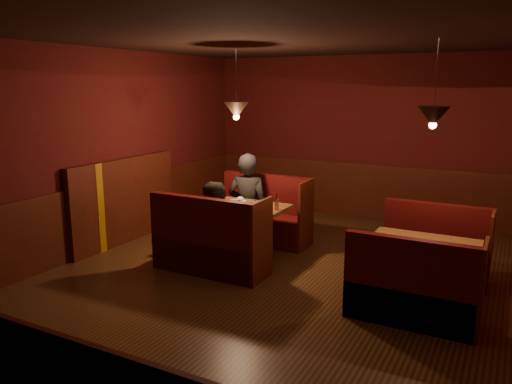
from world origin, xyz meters
The scene contains 9 objects.
room centered at (-0.28, 0.05, 1.05)m, with size 6.02×7.02×2.92m.
main_table centered at (-1.07, 0.64, 0.57)m, with size 1.37×0.83×0.96m.
main_bench_far centered at (-1.05, 1.42, 0.33)m, with size 1.51×0.54×1.03m.
main_bench_near centered at (-1.05, -0.13, 0.33)m, with size 1.51×0.54×1.03m.
second_table centered at (1.50, 0.35, 0.49)m, with size 1.18×0.75×0.67m.
second_bench_far centered at (1.53, 1.05, 0.30)m, with size 1.30×0.49×0.93m.
second_bench_near centered at (1.53, -0.36, 0.30)m, with size 1.30×0.49×0.93m.
diner_a centered at (-1.21, 1.19, 0.87)m, with size 0.64×0.42×1.75m, color black.
diner_b centered at (-1.04, 0.07, 0.75)m, with size 0.73×0.57×1.51m, color black.
Camera 1 is at (2.32, -5.24, 2.36)m, focal length 35.00 mm.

